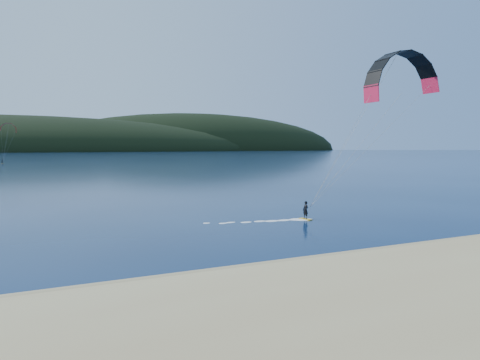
# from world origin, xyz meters

# --- Properties ---
(ground) EXTENTS (1800.00, 1800.00, 0.00)m
(ground) POSITION_xyz_m (0.00, 0.00, 0.00)
(ground) COLOR #071836
(ground) RESTS_ON ground
(wet_sand) EXTENTS (220.00, 2.50, 0.10)m
(wet_sand) POSITION_xyz_m (0.00, 4.50, 0.05)
(wet_sand) COLOR #998259
(wet_sand) RESTS_ON ground
(headland) EXTENTS (1200.00, 310.00, 140.00)m
(headland) POSITION_xyz_m (0.63, 745.28, 0.00)
(headland) COLOR black
(headland) RESTS_ON ground
(kitesurfer_near) EXTENTS (24.29, 6.37, 16.02)m
(kitesurfer_near) POSITION_xyz_m (21.12, 15.20, 12.48)
(kitesurfer_near) COLOR #BF9416
(kitesurfer_near) RESTS_ON ground
(kitesurfer_far) EXTENTS (7.04, 6.06, 16.35)m
(kitesurfer_far) POSITION_xyz_m (-25.15, 193.31, 14.09)
(kitesurfer_far) COLOR #BF9416
(kitesurfer_far) RESTS_ON ground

